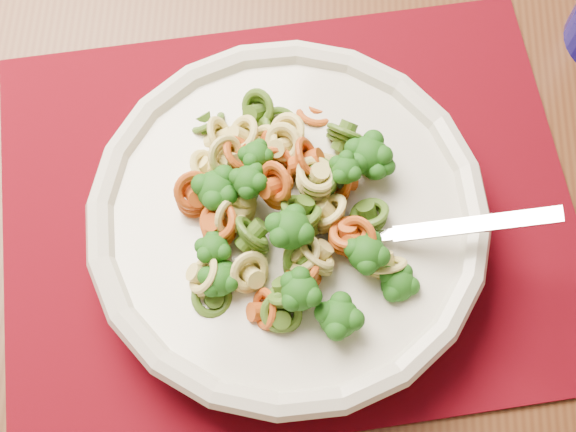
% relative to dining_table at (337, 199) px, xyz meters
% --- Properties ---
extents(dining_table, '(1.54, 1.24, 0.73)m').
position_rel_dining_table_xyz_m(dining_table, '(0.00, 0.00, 0.00)').
color(dining_table, '#502D16').
rests_on(dining_table, ground).
extents(placemat, '(0.54, 0.50, 0.00)m').
position_rel_dining_table_xyz_m(placemat, '(-0.02, -0.07, 0.11)').
color(placemat, '#510310').
rests_on(placemat, dining_table).
extents(pasta_bowl, '(0.29, 0.29, 0.05)m').
position_rel_dining_table_xyz_m(pasta_bowl, '(-0.01, -0.09, 0.14)').
color(pasta_bowl, silver).
rests_on(pasta_bowl, placemat).
extents(pasta_broccoli_heap, '(0.24, 0.24, 0.06)m').
position_rel_dining_table_xyz_m(pasta_broccoli_heap, '(-0.01, -0.09, 0.15)').
color(pasta_broccoli_heap, '#E9D973').
rests_on(pasta_broccoli_heap, pasta_bowl).
extents(fork, '(0.18, 0.09, 0.08)m').
position_rel_dining_table_xyz_m(fork, '(0.04, -0.09, 0.15)').
color(fork, silver).
rests_on(fork, pasta_bowl).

